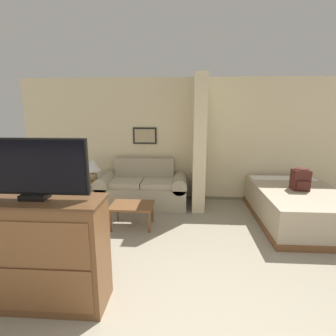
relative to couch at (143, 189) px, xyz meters
name	(u,v)px	position (x,y,z in m)	size (l,w,h in m)	color
wall_back	(203,141)	(1.24, 0.48, 0.96)	(7.80, 0.16, 2.60)	beige
wall_partition_pillar	(199,143)	(1.13, 0.00, 0.96)	(0.24, 0.85, 2.60)	beige
couch	(143,189)	(0.00, 0.00, 0.00)	(1.83, 0.84, 0.93)	tan
coffee_table	(132,207)	(-0.01, -1.07, 0.01)	(0.71, 0.53, 0.39)	brown
side_table	(94,184)	(-1.04, 0.00, 0.08)	(0.37, 0.37, 0.52)	brown
table_lamp	(93,166)	(-1.04, 0.00, 0.47)	(0.35, 0.35, 0.43)	tan
tv_dresser	(41,253)	(-0.54, -2.92, 0.23)	(1.29, 0.47, 1.12)	brown
tv	(31,169)	(-0.54, -2.92, 1.08)	(1.07, 0.16, 0.58)	black
bed	(298,205)	(2.86, -0.68, -0.04)	(1.41, 2.12, 0.59)	brown
backpack	(301,178)	(2.86, -0.68, 0.46)	(0.27, 0.25, 0.40)	#471E19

